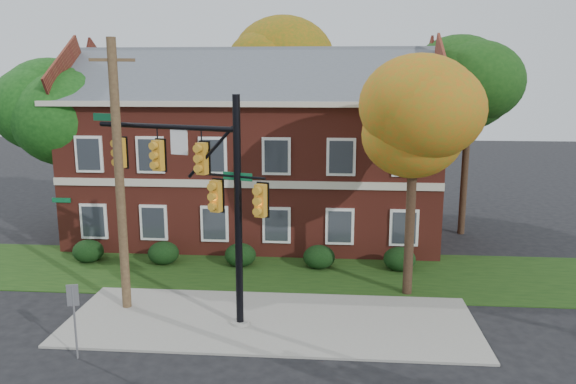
# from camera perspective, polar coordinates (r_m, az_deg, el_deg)

# --- Properties ---
(ground) EXTENTS (120.00, 120.00, 0.00)m
(ground) POSITION_cam_1_polar(r_m,az_deg,el_deg) (18.95, -2.10, -14.32)
(ground) COLOR black
(ground) RESTS_ON ground
(sidewalk) EXTENTS (14.00, 5.00, 0.08)m
(sidewalk) POSITION_cam_1_polar(r_m,az_deg,el_deg) (19.83, -1.75, -12.96)
(sidewalk) COLOR gray
(sidewalk) RESTS_ON ground
(grass_strip) EXTENTS (30.00, 6.00, 0.04)m
(grass_strip) POSITION_cam_1_polar(r_m,az_deg,el_deg) (24.45, -0.44, -8.16)
(grass_strip) COLOR #193811
(grass_strip) RESTS_ON ground
(apartment_building) EXTENTS (18.80, 8.80, 9.74)m
(apartment_building) POSITION_cam_1_polar(r_m,az_deg,el_deg) (29.35, -3.33, 5.11)
(apartment_building) COLOR maroon
(apartment_building) RESTS_ON ground
(hedge_far_left) EXTENTS (1.40, 1.26, 1.05)m
(hedge_far_left) POSITION_cam_1_polar(r_m,az_deg,el_deg) (27.21, -19.64, -5.68)
(hedge_far_left) COLOR black
(hedge_far_left) RESTS_ON ground
(hedge_left) EXTENTS (1.40, 1.26, 1.05)m
(hedge_left) POSITION_cam_1_polar(r_m,az_deg,el_deg) (25.98, -12.54, -6.07)
(hedge_left) COLOR black
(hedge_left) RESTS_ON ground
(hedge_center) EXTENTS (1.40, 1.26, 1.05)m
(hedge_center) POSITION_cam_1_polar(r_m,az_deg,el_deg) (25.19, -4.86, -6.39)
(hedge_center) COLOR black
(hedge_center) RESTS_ON ground
(hedge_right) EXTENTS (1.40, 1.26, 1.05)m
(hedge_right) POSITION_cam_1_polar(r_m,az_deg,el_deg) (24.87, 3.17, -6.61)
(hedge_right) COLOR black
(hedge_right) RESTS_ON ground
(hedge_far_right) EXTENTS (1.40, 1.26, 1.05)m
(hedge_far_right) POSITION_cam_1_polar(r_m,az_deg,el_deg) (25.04, 11.26, -6.69)
(hedge_far_right) COLOR black
(hedge_far_right) RESTS_ON ground
(tree_near_right) EXTENTS (4.50, 4.25, 8.58)m
(tree_near_right) POSITION_cam_1_polar(r_m,az_deg,el_deg) (21.09, 13.38, 6.90)
(tree_near_right) COLOR black
(tree_near_right) RESTS_ON ground
(tree_left_rear) EXTENTS (5.40, 5.10, 8.88)m
(tree_left_rear) POSITION_cam_1_polar(r_m,az_deg,el_deg) (31.04, -21.93, 7.79)
(tree_left_rear) COLOR black
(tree_left_rear) RESTS_ON ground
(tree_right_rear) EXTENTS (6.30, 5.95, 10.62)m
(tree_right_rear) POSITION_cam_1_polar(r_m,az_deg,el_deg) (30.61, 18.71, 10.68)
(tree_right_rear) COLOR black
(tree_right_rear) RESTS_ON ground
(tree_far_rear) EXTENTS (6.84, 6.46, 11.52)m
(tree_far_rear) POSITION_cam_1_polar(r_m,az_deg,el_deg) (36.83, 0.44, 12.43)
(tree_far_rear) COLOR black
(tree_far_rear) RESTS_ON ground
(traffic_signal) EXTENTS (6.59, 2.56, 7.76)m
(traffic_signal) POSITION_cam_1_polar(r_m,az_deg,el_deg) (18.84, -8.81, 0.86)
(traffic_signal) COLOR gray
(traffic_signal) RESTS_ON ground
(utility_pole) EXTENTS (1.46, 0.53, 9.59)m
(utility_pole) POSITION_cam_1_polar(r_m,az_deg,el_deg) (20.37, -16.76, 1.44)
(utility_pole) COLOR #44301F
(utility_pole) RESTS_ON ground
(sign_post) EXTENTS (0.34, 0.12, 2.33)m
(sign_post) POSITION_cam_1_polar(r_m,az_deg,el_deg) (18.01, -20.93, -11.02)
(sign_post) COLOR slate
(sign_post) RESTS_ON ground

